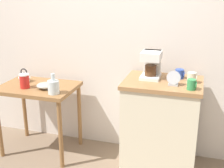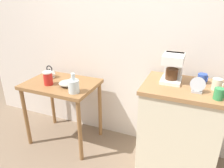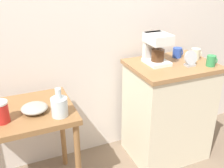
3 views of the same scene
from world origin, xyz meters
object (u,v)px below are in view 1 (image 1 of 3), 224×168
object	(u,v)px
canister_enamel	(24,81)
mug_small_cream	(192,78)
glass_carafe_vase	(54,87)
teakettle	(25,77)
mug_blue	(180,74)
coffee_maker	(151,63)
mug_tall_green	(192,85)
bowl_stoneware	(46,85)
table_clock	(173,79)

from	to	relation	value
canister_enamel	mug_small_cream	bearing A→B (deg)	4.98
mug_small_cream	glass_carafe_vase	bearing A→B (deg)	-170.70
teakettle	mug_blue	size ratio (longest dim) A/B	1.77
glass_carafe_vase	coffee_maker	distance (m)	0.98
teakettle	mug_tall_green	xyz separation A→B (m)	(1.79, -0.23, 0.16)
bowl_stoneware	coffee_maker	xyz separation A→B (m)	(1.06, 0.15, 0.28)
teakettle	mug_small_cream	world-z (taller)	mug_small_cream
coffee_maker	mug_blue	size ratio (longest dim) A/B	2.94
glass_carafe_vase	canister_enamel	distance (m)	0.37
canister_enamel	mug_tall_green	xyz separation A→B (m)	(1.67, -0.05, 0.14)
bowl_stoneware	glass_carafe_vase	world-z (taller)	glass_carafe_vase
teakettle	mug_small_cream	distance (m)	1.79
bowl_stoneware	mug_blue	xyz separation A→B (m)	(1.33, 0.21, 0.18)
teakettle	glass_carafe_vase	distance (m)	0.55
mug_blue	table_clock	size ratio (longest dim) A/B	0.67
table_clock	mug_blue	bearing A→B (deg)	81.01
canister_enamel	table_clock	xyz separation A→B (m)	(1.51, 0.02, 0.15)
mug_blue	mug_tall_green	xyz separation A→B (m)	(0.12, -0.30, 0.00)
glass_carafe_vase	mug_small_cream	world-z (taller)	mug_small_cream
bowl_stoneware	canister_enamel	size ratio (longest dim) A/B	1.23
canister_enamel	coffee_maker	xyz separation A→B (m)	(1.28, 0.20, 0.23)
teakettle	canister_enamel	size ratio (longest dim) A/B	1.05
table_clock	canister_enamel	bearing A→B (deg)	-179.20
glass_carafe_vase	table_clock	bearing A→B (deg)	4.43
teakettle	coffee_maker	xyz separation A→B (m)	(1.40, 0.02, 0.26)
teakettle	coffee_maker	size ratio (longest dim) A/B	0.60
glass_carafe_vase	table_clock	distance (m)	1.15
canister_enamel	mug_blue	world-z (taller)	mug_blue
bowl_stoneware	teakettle	size ratio (longest dim) A/B	1.18
mug_small_cream	mug_tall_green	bearing A→B (deg)	-88.17
teakettle	bowl_stoneware	bearing A→B (deg)	-22.49
teakettle	table_clock	xyz separation A→B (m)	(1.63, -0.16, 0.18)
mug_blue	mug_small_cream	bearing A→B (deg)	-42.80
canister_enamel	glass_carafe_vase	bearing A→B (deg)	-10.39
bowl_stoneware	canister_enamel	xyz separation A→B (m)	(-0.21, -0.05, 0.04)
canister_enamel	table_clock	distance (m)	1.51
teakettle	mug_small_cream	size ratio (longest dim) A/B	1.61
coffee_maker	mug_blue	distance (m)	0.29
canister_enamel	teakettle	bearing A→B (deg)	123.02
bowl_stoneware	coffee_maker	size ratio (longest dim) A/B	0.71
mug_small_cream	teakettle	bearing A→B (deg)	178.71
mug_blue	mug_tall_green	size ratio (longest dim) A/B	0.97
mug_tall_green	mug_small_cream	xyz separation A→B (m)	(-0.01, 0.19, 0.00)
bowl_stoneware	glass_carafe_vase	distance (m)	0.19
coffee_maker	table_clock	size ratio (longest dim) A/B	1.97
coffee_maker	mug_blue	bearing A→B (deg)	11.24
mug_small_cream	table_clock	xyz separation A→B (m)	(-0.15, -0.12, 0.01)
mug_tall_green	mug_small_cream	size ratio (longest dim) A/B	0.93
teakettle	coffee_maker	distance (m)	1.42
bowl_stoneware	mug_small_cream	size ratio (longest dim) A/B	1.89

